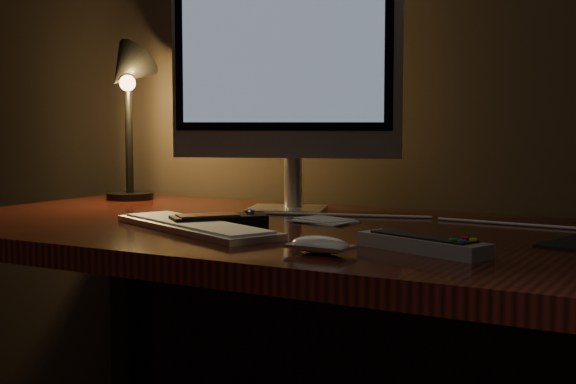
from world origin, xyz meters
The scene contains 9 objects.
desk centered at (0.00, 1.93, 0.62)m, with size 1.60×0.75×0.75m.
monitor centered at (-0.20, 2.06, 1.05)m, with size 0.47×0.20×0.51m.
keyboard centered at (-0.19, 1.72, 0.76)m, with size 0.40×0.11×0.01m, color silver.
mouse centered at (0.12, 1.61, 0.76)m, with size 0.09×0.05×0.02m, color white.
media_remote centered at (-0.18, 1.78, 0.76)m, with size 0.16×0.17×0.03m.
tv_remote centered at (0.25, 1.69, 0.76)m, with size 0.22×0.12×0.03m.
papers centered at (-0.04, 1.94, 0.75)m, with size 0.12×0.08×0.01m, color white.
desk_lamp centered at (-0.63, 2.06, 1.01)m, with size 0.18×0.20×0.39m.
cable centered at (0.13, 2.04, 0.75)m, with size 0.01×0.01×0.66m, color white.
Camera 1 is at (0.65, 0.58, 0.94)m, focal length 50.00 mm.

